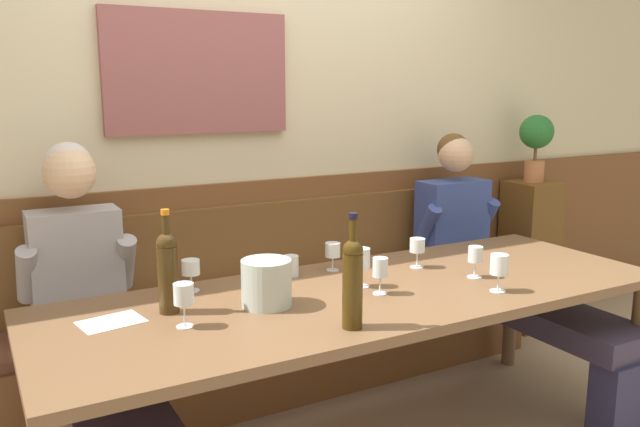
% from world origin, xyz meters
% --- Properties ---
extents(room_wall_back, '(6.80, 0.12, 2.80)m').
position_xyz_m(room_wall_back, '(-0.00, 1.09, 1.40)').
color(room_wall_back, beige).
rests_on(room_wall_back, ground).
extents(wood_wainscot_panel, '(6.80, 0.03, 1.05)m').
position_xyz_m(wood_wainscot_panel, '(0.00, 1.04, 0.53)').
color(wood_wainscot_panel, brown).
rests_on(wood_wainscot_panel, ground).
extents(wall_bench, '(2.86, 0.42, 0.94)m').
position_xyz_m(wall_bench, '(0.00, 0.83, 0.28)').
color(wall_bench, brown).
rests_on(wall_bench, ground).
extents(dining_table, '(2.56, 0.90, 0.72)m').
position_xyz_m(dining_table, '(0.00, 0.10, 0.66)').
color(dining_table, brown).
rests_on(dining_table, ground).
extents(person_center_left_seat, '(0.47, 1.34, 1.30)m').
position_xyz_m(person_center_left_seat, '(-0.98, 0.43, 0.63)').
color(person_center_left_seat, '#362635').
rests_on(person_center_left_seat, ground).
extents(person_left_seat, '(0.50, 1.33, 1.27)m').
position_xyz_m(person_left_seat, '(1.05, 0.42, 0.60)').
color(person_left_seat, '#272541').
rests_on(person_left_seat, ground).
extents(ice_bucket, '(0.19, 0.19, 0.18)m').
position_xyz_m(ice_bucket, '(-0.42, 0.13, 0.81)').
color(ice_bucket, '#B2BDB6').
rests_on(ice_bucket, dining_table).
extents(wine_bottle_green_tall, '(0.07, 0.07, 0.40)m').
position_xyz_m(wine_bottle_green_tall, '(-0.26, -0.21, 0.89)').
color(wine_bottle_green_tall, '#3B280A').
rests_on(wine_bottle_green_tall, dining_table).
extents(wine_bottle_amber_mid, '(0.07, 0.07, 0.38)m').
position_xyz_m(wine_bottle_amber_mid, '(-0.75, 0.23, 0.88)').
color(wine_bottle_amber_mid, '#3C2910').
rests_on(wine_bottle_amber_mid, dining_table).
extents(wine_glass_by_bottle, '(0.07, 0.07, 0.13)m').
position_xyz_m(wine_glass_by_bottle, '(0.03, 0.42, 0.81)').
color(wine_glass_by_bottle, silver).
rests_on(wine_glass_by_bottle, dining_table).
extents(wine_glass_left_end, '(0.07, 0.07, 0.13)m').
position_xyz_m(wine_glass_left_end, '(-0.61, 0.44, 0.81)').
color(wine_glass_left_end, silver).
rests_on(wine_glass_left_end, dining_table).
extents(wine_glass_center_front, '(0.07, 0.07, 0.16)m').
position_xyz_m(wine_glass_center_front, '(0.02, 0.16, 0.83)').
color(wine_glass_center_front, silver).
rests_on(wine_glass_center_front, dining_table).
extents(wine_glass_near_bucket, '(0.07, 0.07, 0.13)m').
position_xyz_m(wine_glass_near_bucket, '(0.39, 0.28, 0.82)').
color(wine_glass_near_bucket, silver).
rests_on(wine_glass_near_bucket, dining_table).
extents(wine_glass_right_end, '(0.07, 0.07, 0.15)m').
position_xyz_m(wine_glass_right_end, '(-0.75, 0.07, 0.83)').
color(wine_glass_right_end, silver).
rests_on(wine_glass_right_end, dining_table).
extents(wine_glass_mid_left, '(0.06, 0.06, 0.15)m').
position_xyz_m(wine_glass_mid_left, '(0.03, 0.04, 0.82)').
color(wine_glass_mid_left, silver).
rests_on(wine_glass_mid_left, dining_table).
extents(wine_glass_mid_right, '(0.07, 0.07, 0.15)m').
position_xyz_m(wine_glass_mid_right, '(0.46, -0.16, 0.82)').
color(wine_glass_mid_right, silver).
rests_on(wine_glass_mid_right, dining_table).
extents(wine_glass_center_rear, '(0.06, 0.06, 0.14)m').
position_xyz_m(wine_glass_center_rear, '(0.51, 0.03, 0.82)').
color(wine_glass_center_rear, silver).
rests_on(wine_glass_center_rear, dining_table).
extents(water_tumbler_center, '(0.06, 0.06, 0.09)m').
position_xyz_m(water_tumbler_center, '(-0.17, 0.43, 0.77)').
color(water_tumbler_center, silver).
rests_on(water_tumbler_center, dining_table).
extents(tasting_sheet_left_guest, '(0.23, 0.18, 0.00)m').
position_xyz_m(tasting_sheet_left_guest, '(-0.96, 0.23, 0.72)').
color(tasting_sheet_left_guest, white).
rests_on(tasting_sheet_left_guest, dining_table).
extents(corner_pedestal, '(0.28, 0.28, 0.94)m').
position_xyz_m(corner_pedestal, '(1.73, 0.86, 0.47)').
color(corner_pedestal, brown).
rests_on(corner_pedestal, ground).
extents(potted_plant, '(0.21, 0.21, 0.41)m').
position_xyz_m(potted_plant, '(1.73, 0.86, 1.21)').
color(potted_plant, '#B46A43').
rests_on(potted_plant, corner_pedestal).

